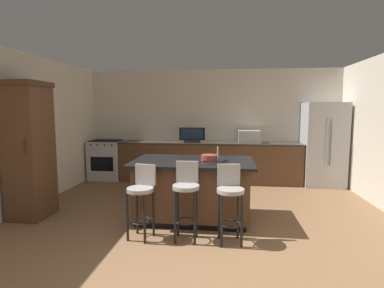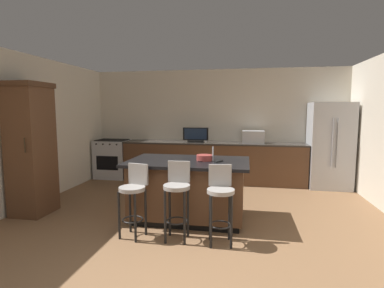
% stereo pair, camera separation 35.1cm
% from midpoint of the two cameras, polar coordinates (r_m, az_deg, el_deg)
% --- Properties ---
extents(wall_back, '(6.41, 0.12, 2.61)m').
position_cam_midpoint_polar(wall_back, '(7.22, 2.39, 3.66)').
color(wall_back, beige).
rests_on(wall_back, ground_plane).
extents(wall_left, '(0.12, 5.21, 2.61)m').
position_cam_midpoint_polar(wall_left, '(5.97, -29.82, 2.19)').
color(wall_left, beige).
rests_on(wall_left, ground_plane).
extents(counter_back, '(4.15, 0.62, 0.92)m').
position_cam_midpoint_polar(counter_back, '(6.94, 1.82, -3.45)').
color(counter_back, brown).
rests_on(counter_back, ground_plane).
extents(kitchen_island, '(1.81, 1.12, 0.91)m').
position_cam_midpoint_polar(kitchen_island, '(4.60, -2.03, -8.61)').
color(kitchen_island, black).
rests_on(kitchen_island, ground_plane).
extents(refrigerator, '(0.85, 0.73, 1.82)m').
position_cam_midpoint_polar(refrigerator, '(7.07, 22.48, -0.09)').
color(refrigerator, '#B7BABF').
rests_on(refrigerator, ground_plane).
extents(range_oven, '(0.77, 0.63, 0.94)m').
position_cam_midpoint_polar(range_oven, '(7.56, -17.21, -2.87)').
color(range_oven, '#B7BABF').
rests_on(range_oven, ground_plane).
extents(cabinet_tower, '(0.56, 0.65, 2.09)m').
position_cam_midpoint_polar(cabinet_tower, '(5.29, -30.33, -0.64)').
color(cabinet_tower, brown).
rests_on(cabinet_tower, ground_plane).
extents(microwave, '(0.48, 0.36, 0.28)m').
position_cam_midpoint_polar(microwave, '(6.84, 9.42, 1.39)').
color(microwave, '#B7BABF').
rests_on(microwave, counter_back).
extents(tv_monitor, '(0.59, 0.16, 0.34)m').
position_cam_midpoint_polar(tv_monitor, '(6.85, -1.45, 1.61)').
color(tv_monitor, black).
rests_on(tv_monitor, counter_back).
extents(sink_faucet_back, '(0.02, 0.02, 0.24)m').
position_cam_midpoint_polar(sink_faucet_back, '(6.98, 0.56, 1.41)').
color(sink_faucet_back, '#B2B2B7').
rests_on(sink_faucet_back, counter_back).
extents(sink_faucet_island, '(0.02, 0.02, 0.22)m').
position_cam_midpoint_polar(sink_faucet_island, '(4.45, 2.67, -1.86)').
color(sink_faucet_island, '#B2B2B7').
rests_on(sink_faucet_island, kitchen_island).
extents(bar_stool_left, '(0.35, 0.37, 0.96)m').
position_cam_midpoint_polar(bar_stool_left, '(4.00, -12.13, -9.51)').
color(bar_stool_left, gray).
rests_on(bar_stool_left, ground_plane).
extents(bar_stool_center, '(0.34, 0.34, 1.00)m').
position_cam_midpoint_polar(bar_stool_center, '(3.86, -3.74, -9.41)').
color(bar_stool_center, gray).
rests_on(bar_stool_center, ground_plane).
extents(bar_stool_right, '(0.34, 0.36, 0.98)m').
position_cam_midpoint_polar(bar_stool_right, '(3.80, 4.60, -9.98)').
color(bar_stool_right, gray).
rests_on(bar_stool_right, ground_plane).
extents(fruit_bowl, '(0.24, 0.24, 0.08)m').
position_cam_midpoint_polar(fruit_bowl, '(4.51, 1.05, -2.61)').
color(fruit_bowl, '#993833').
rests_on(fruit_bowl, kitchen_island).
extents(cell_phone, '(0.09, 0.16, 0.01)m').
position_cam_midpoint_polar(cell_phone, '(4.45, 0.26, -3.22)').
color(cell_phone, black).
rests_on(cell_phone, kitchen_island).
extents(tv_remote, '(0.13, 0.17, 0.02)m').
position_cam_midpoint_polar(tv_remote, '(4.41, 3.78, -3.26)').
color(tv_remote, black).
rests_on(tv_remote, kitchen_island).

